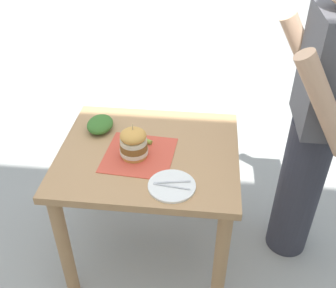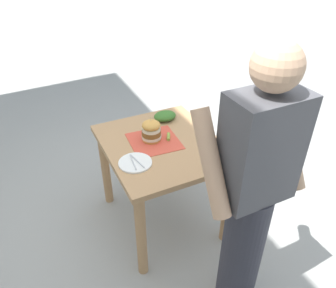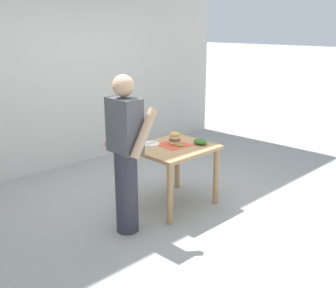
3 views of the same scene
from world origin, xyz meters
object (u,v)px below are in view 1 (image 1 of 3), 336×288
at_px(pickle_spear, 145,140).
at_px(side_plate_with_forks, 172,186).
at_px(sandwich, 134,143).
at_px(diner_across_table, 315,125).
at_px(patio_table, 149,172).
at_px(side_salad, 100,124).

relative_size(pickle_spear, side_plate_with_forks, 0.38).
bearing_deg(pickle_spear, sandwich, -15.73).
relative_size(sandwich, diner_across_table, 0.11).
height_order(patio_table, side_salad, side_salad).
bearing_deg(side_plate_with_forks, diner_across_table, 119.54).
xyz_separation_m(patio_table, sandwich, (0.05, -0.06, 0.22)).
bearing_deg(sandwich, pickle_spear, 164.27).
bearing_deg(sandwich, patio_table, 128.88).
xyz_separation_m(pickle_spear, side_plate_with_forks, (0.33, 0.18, -0.01)).
relative_size(patio_table, side_salad, 5.10).
bearing_deg(pickle_spear, side_plate_with_forks, 28.46).
height_order(patio_table, pickle_spear, pickle_spear).
bearing_deg(sandwich, side_plate_with_forks, 45.47).
bearing_deg(patio_table, sandwich, -51.12).
bearing_deg(patio_table, pickle_spear, -155.08).
distance_m(sandwich, pickle_spear, 0.14).
relative_size(patio_table, sandwich, 4.80).
relative_size(pickle_spear, side_salad, 0.47).
height_order(patio_table, sandwich, sandwich).
distance_m(pickle_spear, side_plate_with_forks, 0.37).
xyz_separation_m(sandwich, pickle_spear, (-0.12, 0.03, -0.06)).
relative_size(side_plate_with_forks, side_salad, 1.22).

